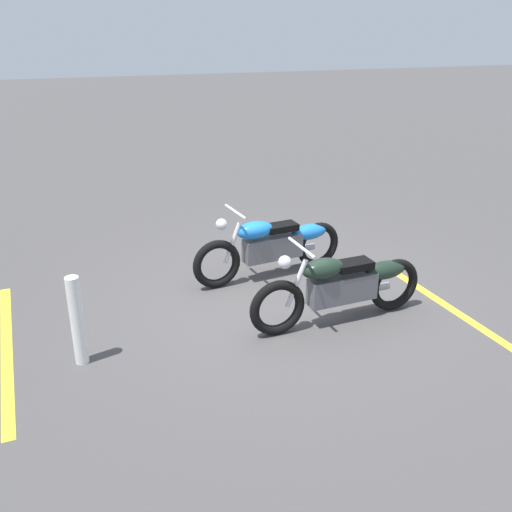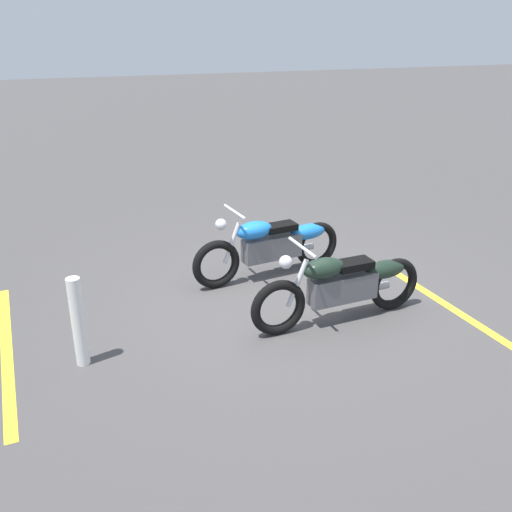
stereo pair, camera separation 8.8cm
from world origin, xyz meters
name	(u,v)px [view 2 (the right image)]	position (x,y,z in m)	size (l,w,h in m)	color
ground_plane	(292,298)	(0.00, 0.00, 0.00)	(60.00, 60.00, 0.00)	#474444
motorcycle_bright_foreground	(272,245)	(0.01, -0.74, 0.46)	(2.22, 0.69, 1.04)	black
motorcycle_dark_foreground	(343,285)	(-0.35, 0.72, 0.46)	(2.23, 0.62, 1.04)	black
bollard_post	(78,322)	(2.63, 0.72, 0.49)	(0.14, 0.14, 0.98)	white
parking_stripe_near	(451,308)	(-1.78, 0.89, 0.00)	(3.20, 0.12, 0.01)	yellow
parking_stripe_mid	(7,351)	(3.42, 0.21, 0.00)	(3.20, 0.12, 0.01)	yellow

